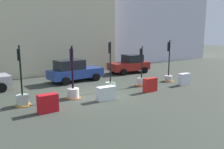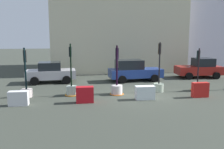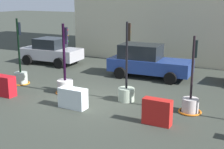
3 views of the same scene
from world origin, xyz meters
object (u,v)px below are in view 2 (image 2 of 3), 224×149
at_px(construction_barrier_3, 200,90).
at_px(car_blue_estate, 134,71).
at_px(traffic_light_3, 159,84).
at_px(car_silver_hatchback, 51,73).
at_px(construction_barrier_0, 18,98).
at_px(traffic_light_2, 117,86).
at_px(construction_barrier_1, 85,95).
at_px(traffic_light_0, 26,88).
at_px(car_red_compact, 199,68).
at_px(traffic_light_1, 71,88).
at_px(traffic_light_4, 197,84).
at_px(construction_barrier_2, 145,93).

relative_size(construction_barrier_3, car_blue_estate, 0.22).
xyz_separation_m(traffic_light_3, car_silver_hatchback, (-7.43, 4.46, 0.26)).
bearing_deg(construction_barrier_0, traffic_light_2, 15.70).
bearing_deg(construction_barrier_1, traffic_light_0, 152.31).
xyz_separation_m(traffic_light_3, construction_barrier_0, (-8.56, -1.88, -0.15)).
xyz_separation_m(car_red_compact, car_blue_estate, (-6.25, -0.62, 0.03)).
xyz_separation_m(traffic_light_1, construction_barrier_1, (0.75, -1.79, -0.02)).
xyz_separation_m(traffic_light_1, car_blue_estate, (5.07, 4.19, 0.39)).
distance_m(traffic_light_4, construction_barrier_2, 4.50).
distance_m(traffic_light_2, construction_barrier_1, 2.63).
bearing_deg(traffic_light_1, construction_barrier_1, -67.26).
height_order(construction_barrier_2, car_red_compact, car_red_compact).
bearing_deg(traffic_light_3, car_blue_estate, 99.65).
height_order(traffic_light_1, traffic_light_2, traffic_light_1).
relative_size(traffic_light_1, construction_barrier_1, 3.31).
height_order(construction_barrier_0, construction_barrier_3, construction_barrier_3).
distance_m(traffic_light_2, construction_barrier_2, 2.03).
xyz_separation_m(traffic_light_0, car_red_compact, (14.03, 4.77, 0.28)).
xyz_separation_m(construction_barrier_0, construction_barrier_2, (7.07, 0.13, 0.01)).
relative_size(construction_barrier_3, car_silver_hatchback, 0.25).
distance_m(construction_barrier_3, car_silver_hatchback, 11.30).
xyz_separation_m(traffic_light_3, car_blue_estate, (-0.70, 4.11, 0.32)).
bearing_deg(traffic_light_2, car_silver_hatchback, 133.63).
height_order(traffic_light_1, traffic_light_3, traffic_light_3).
relative_size(traffic_light_2, traffic_light_3, 0.95).
bearing_deg(construction_barrier_3, car_red_compact, 61.32).
bearing_deg(construction_barrier_0, construction_barrier_2, 1.09).
height_order(construction_barrier_1, car_silver_hatchback, car_silver_hatchback).
relative_size(traffic_light_4, car_silver_hatchback, 0.74).
height_order(traffic_light_1, car_blue_estate, traffic_light_1).
height_order(traffic_light_4, construction_barrier_3, traffic_light_4).
height_order(construction_barrier_1, car_blue_estate, car_blue_estate).
bearing_deg(construction_barrier_0, construction_barrier_3, 0.53).
height_order(construction_barrier_1, construction_barrier_2, construction_barrier_1).
bearing_deg(car_silver_hatchback, construction_barrier_2, -46.23).
distance_m(traffic_light_2, car_red_compact, 9.84).
height_order(car_silver_hatchback, car_blue_estate, car_blue_estate).
distance_m(construction_barrier_1, car_red_compact, 12.46).
bearing_deg(car_silver_hatchback, traffic_light_4, -24.29).
xyz_separation_m(construction_barrier_3, car_silver_hatchback, (-9.42, 6.23, 0.35)).
bearing_deg(traffic_light_4, construction_barrier_1, -167.28).
bearing_deg(traffic_light_1, car_blue_estate, 39.56).
height_order(construction_barrier_0, car_silver_hatchback, car_silver_hatchback).
distance_m(traffic_light_3, car_blue_estate, 4.18).
bearing_deg(traffic_light_0, construction_barrier_3, -9.41).
distance_m(construction_barrier_1, construction_barrier_2, 3.53).
relative_size(traffic_light_3, construction_barrier_3, 3.31).
bearing_deg(traffic_light_0, traffic_light_2, -2.50).
bearing_deg(construction_barrier_3, traffic_light_1, 167.61).
distance_m(traffic_light_1, construction_barrier_1, 1.94).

